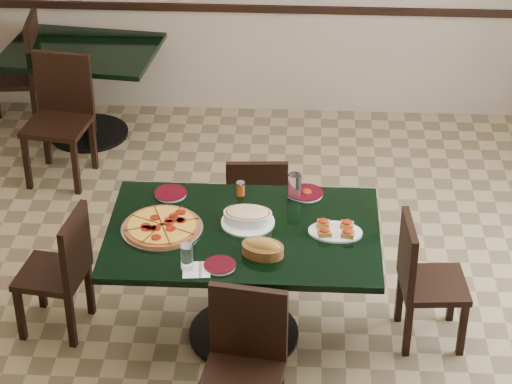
# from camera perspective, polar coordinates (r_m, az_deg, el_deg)

# --- Properties ---
(floor) EXTENTS (5.50, 5.50, 0.00)m
(floor) POSITION_cam_1_polar(r_m,az_deg,el_deg) (6.13, -0.17, -7.00)
(floor) COLOR #8C7750
(floor) RESTS_ON ground
(room_shell) EXTENTS (5.50, 5.50, 5.50)m
(room_shell) POSITION_cam_1_polar(r_m,az_deg,el_deg) (7.06, 9.07, 9.17)
(room_shell) COLOR white
(room_shell) RESTS_ON floor
(main_table) EXTENTS (1.51, 0.97, 0.75)m
(main_table) POSITION_cam_1_polar(r_m,az_deg,el_deg) (5.63, -0.73, -3.74)
(main_table) COLOR black
(main_table) RESTS_ON floor
(back_table) EXTENTS (1.24, 0.96, 0.75)m
(back_table) POSITION_cam_1_polar(r_m,az_deg,el_deg) (7.93, -9.83, 6.58)
(back_table) COLOR black
(back_table) RESTS_ON floor
(chair_far) EXTENTS (0.40, 0.40, 0.81)m
(chair_far) POSITION_cam_1_polar(r_m,az_deg,el_deg) (6.31, 0.05, -0.75)
(chair_far) COLOR black
(chair_far) RESTS_ON floor
(chair_near) EXTENTS (0.45, 0.45, 0.86)m
(chair_near) POSITION_cam_1_polar(r_m,az_deg,el_deg) (5.09, -0.67, -9.60)
(chair_near) COLOR black
(chair_near) RESTS_ON floor
(chair_right) EXTENTS (0.40, 0.40, 0.80)m
(chair_right) POSITION_cam_1_polar(r_m,az_deg,el_deg) (5.77, 9.46, -4.78)
(chair_right) COLOR black
(chair_right) RESTS_ON floor
(chair_left) EXTENTS (0.43, 0.43, 0.80)m
(chair_left) POSITION_cam_1_polar(r_m,az_deg,el_deg) (5.88, -11.00, -4.24)
(chair_left) COLOR black
(chair_left) RESTS_ON floor
(back_chair_near) EXTENTS (0.49, 0.49, 0.93)m
(back_chair_near) POSITION_cam_1_polar(r_m,az_deg,el_deg) (7.42, -11.11, 4.60)
(back_chair_near) COLOR black
(back_chair_near) RESTS_ON floor
(back_chair_left) EXTENTS (0.48, 0.48, 0.95)m
(back_chair_left) POSITION_cam_1_polar(r_m,az_deg,el_deg) (8.13, -13.26, 6.92)
(back_chair_left) COLOR black
(back_chair_left) RESTS_ON floor
(pepperoni_pizza) EXTENTS (0.46, 0.46, 0.04)m
(pepperoni_pizza) POSITION_cam_1_polar(r_m,az_deg,el_deg) (5.55, -5.39, -1.99)
(pepperoni_pizza) COLOR silver
(pepperoni_pizza) RESTS_ON main_table
(lasagna_casserole) EXTENTS (0.30, 0.30, 0.09)m
(lasagna_casserole) POSITION_cam_1_polar(r_m,az_deg,el_deg) (5.56, -0.47, -1.39)
(lasagna_casserole) COLOR silver
(lasagna_casserole) RESTS_ON main_table
(bread_basket) EXTENTS (0.26, 0.21, 0.10)m
(bread_basket) POSITION_cam_1_polar(r_m,az_deg,el_deg) (5.32, 0.39, -3.22)
(bread_basket) COLOR brown
(bread_basket) RESTS_ON main_table
(bruschetta_platter) EXTENTS (0.31, 0.23, 0.05)m
(bruschetta_platter) POSITION_cam_1_polar(r_m,az_deg,el_deg) (5.51, 4.56, -2.15)
(bruschetta_platter) COLOR silver
(bruschetta_platter) RESTS_ON main_table
(side_plate_near) EXTENTS (0.17, 0.17, 0.02)m
(side_plate_near) POSITION_cam_1_polar(r_m,az_deg,el_deg) (5.25, -2.08, -4.21)
(side_plate_near) COLOR silver
(side_plate_near) RESTS_ON main_table
(side_plate_far_r) EXTENTS (0.20, 0.20, 0.03)m
(side_plate_far_r) POSITION_cam_1_polar(r_m,az_deg,el_deg) (5.85, 2.91, -0.05)
(side_plate_far_r) COLOR silver
(side_plate_far_r) RESTS_ON main_table
(side_plate_far_l) EXTENTS (0.19, 0.19, 0.02)m
(side_plate_far_l) POSITION_cam_1_polar(r_m,az_deg,el_deg) (5.86, -4.91, -0.08)
(side_plate_far_l) COLOR silver
(side_plate_far_l) RESTS_ON main_table
(napkin_setting) EXTENTS (0.15, 0.15, 0.01)m
(napkin_setting) POSITION_cam_1_polar(r_m,az_deg,el_deg) (5.23, -3.40, -4.46)
(napkin_setting) COLOR white
(napkin_setting) RESTS_ON main_table
(water_glass_a) EXTENTS (0.08, 0.08, 0.16)m
(water_glass_a) POSITION_cam_1_polar(r_m,az_deg,el_deg) (5.77, 2.21, 0.30)
(water_glass_a) COLOR white
(water_glass_a) RESTS_ON main_table
(water_glass_b) EXTENTS (0.07, 0.07, 0.14)m
(water_glass_b) POSITION_cam_1_polar(r_m,az_deg,el_deg) (5.21, -3.98, -3.73)
(water_glass_b) COLOR white
(water_glass_b) RESTS_ON main_table
(pepper_shaker) EXTENTS (0.05, 0.05, 0.09)m
(pepper_shaker) POSITION_cam_1_polar(r_m,az_deg,el_deg) (5.82, -0.89, 0.21)
(pepper_shaker) COLOR #C74A15
(pepper_shaker) RESTS_ON main_table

